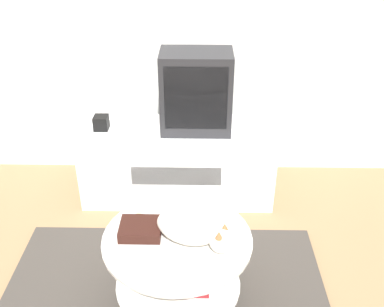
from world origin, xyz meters
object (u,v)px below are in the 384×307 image
cat (191,229)px  speaker (101,123)px  tv (196,92)px  dvd_box (141,229)px

cat → speaker: bearing=146.9°
tv → speaker: (-0.67, -0.02, -0.23)m
tv → speaker: size_ratio=5.64×
speaker → dvd_box: 1.16m
tv → cat: tv is taller
dvd_box → speaker: bearing=110.4°
speaker → cat: cat is taller
dvd_box → tv: bearing=76.6°
dvd_box → cat: (0.25, -0.04, 0.04)m
tv → dvd_box: 1.16m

